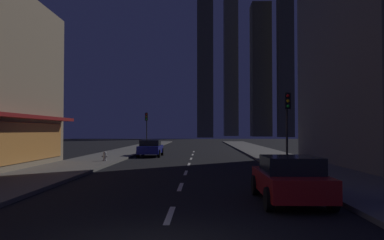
# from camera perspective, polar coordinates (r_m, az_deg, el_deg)

# --- Properties ---
(ground_plane) EXTENTS (78.00, 136.00, 0.10)m
(ground_plane) POSITION_cam_1_polar(r_m,az_deg,el_deg) (39.28, 0.19, -4.92)
(ground_plane) COLOR black
(sidewalk_right) EXTENTS (4.00, 76.00, 0.15)m
(sidewalk_right) POSITION_cam_1_polar(r_m,az_deg,el_deg) (39.74, 10.36, -4.67)
(sidewalk_right) COLOR #605E59
(sidewalk_right) RESTS_ON ground
(sidewalk_left) EXTENTS (4.00, 76.00, 0.15)m
(sidewalk_left) POSITION_cam_1_polar(r_m,az_deg,el_deg) (40.04, -9.91, -4.65)
(sidewalk_left) COLOR #605E59
(sidewalk_left) RESTS_ON ground
(lane_marking_center) EXTENTS (0.16, 38.60, 0.01)m
(lane_marking_center) POSITION_cam_1_polar(r_m,az_deg,el_deg) (23.53, -0.65, -7.03)
(lane_marking_center) COLOR silver
(lane_marking_center) RESTS_ON ground
(skyscraper_distant_tall) EXTENTS (5.26, 5.94, 62.41)m
(skyscraper_distant_tall) POSITION_cam_1_polar(r_m,az_deg,el_deg) (132.18, 1.92, 11.09)
(skyscraper_distant_tall) COLOR #434032
(skyscraper_distant_tall) RESTS_ON ground
(skyscraper_distant_mid) EXTENTS (5.90, 6.68, 71.89)m
(skyscraper_distant_mid) POSITION_cam_1_polar(r_m,az_deg,el_deg) (170.36, 5.68, 9.85)
(skyscraper_distant_mid) COLOR brown
(skyscraper_distant_mid) RESTS_ON ground
(skyscraper_distant_short) EXTENTS (7.48, 8.46, 51.93)m
(skyscraper_distant_short) POSITION_cam_1_polar(r_m,az_deg,el_deg) (156.46, 9.99, 7.18)
(skyscraper_distant_short) COLOR #3B382C
(skyscraper_distant_short) RESTS_ON ground
(skyscraper_distant_slender) EXTENTS (5.21, 5.34, 65.33)m
(skyscraper_distant_slender) POSITION_cam_1_polar(r_m,az_deg,el_deg) (145.22, 13.45, 10.57)
(skyscraper_distant_slender) COLOR #3E3B2F
(skyscraper_distant_slender) RESTS_ON ground
(car_parked_near) EXTENTS (1.98, 4.24, 1.45)m
(car_parked_near) POSITION_cam_1_polar(r_m,az_deg,el_deg) (12.70, 14.08, -8.33)
(car_parked_near) COLOR #B21919
(car_parked_near) RESTS_ON ground
(car_parked_far) EXTENTS (1.98, 4.24, 1.45)m
(car_parked_far) POSITION_cam_1_polar(r_m,az_deg,el_deg) (34.19, -6.07, -4.08)
(car_parked_far) COLOR navy
(car_parked_far) RESTS_ON ground
(fire_hydrant_far_left) EXTENTS (0.42, 0.30, 0.65)m
(fire_hydrant_far_left) POSITION_cam_1_polar(r_m,az_deg,el_deg) (27.91, -12.62, -5.21)
(fire_hydrant_far_left) COLOR #B2B2B2
(fire_hydrant_far_left) RESTS_ON sidewalk_left
(traffic_light_near_right) EXTENTS (0.32, 0.48, 4.20)m
(traffic_light_near_right) POSITION_cam_1_polar(r_m,az_deg,el_deg) (21.81, 13.74, 0.96)
(traffic_light_near_right) COLOR #2D2D2D
(traffic_light_near_right) RESTS_ON sidewalk_right
(traffic_light_far_left) EXTENTS (0.32, 0.48, 4.20)m
(traffic_light_far_left) POSITION_cam_1_polar(r_m,az_deg,el_deg) (45.18, -6.65, -0.36)
(traffic_light_far_left) COLOR #2D2D2D
(traffic_light_far_left) RESTS_ON sidewalk_left
(street_lamp_right) EXTENTS (1.96, 0.56, 6.58)m
(street_lamp_right) POSITION_cam_1_polar(r_m,az_deg,el_deg) (12.65, 22.85, 11.43)
(street_lamp_right) COLOR #38383D
(street_lamp_right) RESTS_ON sidewalk_right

